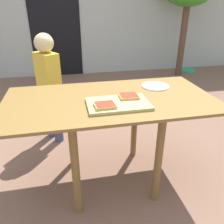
{
  "coord_description": "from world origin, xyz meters",
  "views": [
    {
      "loc": [
        -0.27,
        -1.39,
        1.3
      ],
      "look_at": [
        0.01,
        0.0,
        0.6
      ],
      "focal_mm": 36.0,
      "sensor_mm": 36.0,
      "label": 1
    }
  ],
  "objects": [
    {
      "name": "garden_hose_coil",
      "position": [
        2.22,
        2.8,
        0.01
      ],
      "size": [
        0.34,
        0.34,
        0.03
      ],
      "primitive_type": "cylinder",
      "color": "#2CAB71",
      "rests_on": "ground"
    },
    {
      "name": "ground_plane",
      "position": [
        0.0,
        0.0,
        0.0
      ],
      "size": [
        16.0,
        16.0,
        0.0
      ],
      "primitive_type": "plane",
      "color": "brown"
    },
    {
      "name": "pizza_slice_far_right",
      "position": [
        0.12,
        -0.06,
        0.74
      ],
      "size": [
        0.13,
        0.11,
        0.02
      ],
      "color": "#DCA85C",
      "rests_on": "cutting_board"
    },
    {
      "name": "house_door",
      "position": [
        -0.4,
        3.07,
        1.0
      ],
      "size": [
        0.9,
        0.02,
        2.0
      ],
      "primitive_type": "cube",
      "color": "black",
      "rests_on": "ground"
    },
    {
      "name": "dining_table",
      "position": [
        0.0,
        0.0,
        0.6
      ],
      "size": [
        1.43,
        0.73,
        0.71
      ],
      "color": "brown",
      "rests_on": "ground"
    },
    {
      "name": "cutting_board",
      "position": [
        0.03,
        -0.12,
        0.72
      ],
      "size": [
        0.39,
        0.25,
        0.02
      ],
      "primitive_type": "cube",
      "color": "tan",
      "rests_on": "dining_table"
    },
    {
      "name": "pizza_slice_near_left",
      "position": [
        -0.06,
        -0.17,
        0.74
      ],
      "size": [
        0.13,
        0.11,
        0.02
      ],
      "color": "#DCA85C",
      "rests_on": "cutting_board"
    },
    {
      "name": "plate_white_right",
      "position": [
        0.39,
        0.16,
        0.71
      ],
      "size": [
        0.21,
        0.21,
        0.01
      ],
      "primitive_type": "cylinder",
      "color": "white",
      "rests_on": "dining_table"
    },
    {
      "name": "child_left",
      "position": [
        -0.45,
        0.72,
        0.61
      ],
      "size": [
        0.25,
        0.28,
        1.06
      ],
      "color": "#444C6E",
      "rests_on": "ground"
    }
  ]
}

